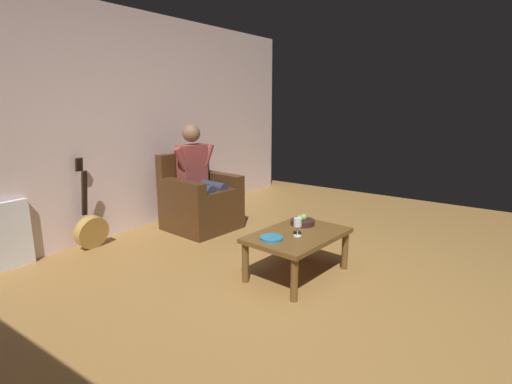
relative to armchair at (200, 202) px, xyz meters
name	(u,v)px	position (x,y,z in m)	size (l,w,h in m)	color
ground_plane	(329,300)	(0.77, 2.11, -0.33)	(7.63, 7.63, 0.00)	olive
wall_back	(105,125)	(0.77, -0.68, 0.95)	(6.76, 0.06, 2.58)	beige
armchair	(200,202)	(0.00, 0.00, 0.00)	(0.82, 0.82, 0.93)	#452A14
person_seated	(200,174)	(0.00, 0.02, 0.35)	(0.61, 0.63, 1.27)	#933D39
coffee_table	(297,239)	(0.50, 1.66, 0.01)	(0.97, 0.70, 0.40)	brown
guitar	(91,229)	(1.18, -0.48, -0.12)	(0.36, 0.22, 0.98)	#B1883E
radiator	(2,237)	(1.98, -0.61, -0.01)	(0.51, 0.06, 0.65)	white
wine_glass_near	(298,224)	(0.57, 1.70, 0.18)	(0.07, 0.07, 0.16)	silver
fruit_bowl	(302,221)	(0.27, 1.58, 0.10)	(0.23, 0.23, 0.11)	#361E1C
decorative_dish	(272,238)	(0.78, 1.56, 0.08)	(0.20, 0.20, 0.02)	teal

